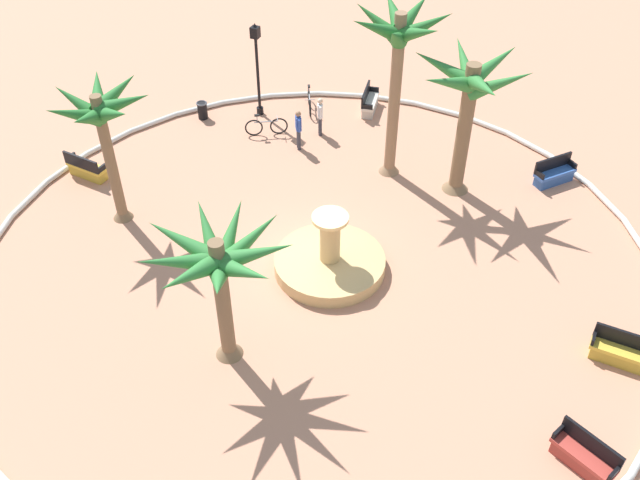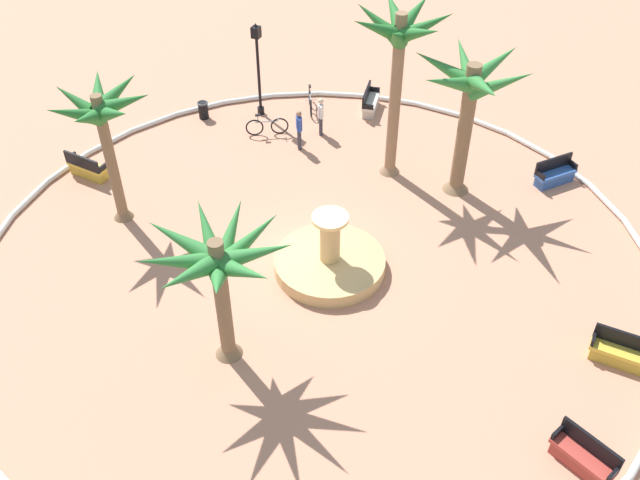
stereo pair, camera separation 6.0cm
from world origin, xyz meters
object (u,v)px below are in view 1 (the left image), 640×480
(palm_tree_near_fountain, at_px, (101,119))
(fountain, at_px, (330,262))
(bench_west, at_px, (584,457))
(bench_north, at_px, (87,169))
(bench_southeast, at_px, (554,175))
(bicycle_red_frame, at_px, (266,126))
(bicycle_by_lamppost, at_px, (309,102))
(bench_southwest, at_px, (620,353))
(person_cyclist_helmet, at_px, (320,115))
(palm_tree_by_curb, at_px, (219,264))
(person_cyclist_photo, at_px, (298,128))
(palm_tree_mid_plaza, at_px, (469,96))
(lamppost, at_px, (257,63))
(palm_tree_far_side, at_px, (398,48))
(bench_east, at_px, (369,103))
(trash_bin, at_px, (202,110))

(palm_tree_near_fountain, bearing_deg, fountain, -177.21)
(bench_west, relative_size, bench_north, 1.01)
(bench_southeast, bearing_deg, bench_north, 21.81)
(bicycle_red_frame, bearing_deg, bicycle_by_lamppost, -108.07)
(bench_southwest, relative_size, bicycle_by_lamppost, 1.04)
(bench_north, xyz_separation_m, person_cyclist_helmet, (-6.76, -6.06, 0.55))
(palm_tree_by_curb, relative_size, person_cyclist_photo, 2.66)
(bench_west, xyz_separation_m, bench_southeast, (2.48, -11.53, 0.00))
(palm_tree_near_fountain, xyz_separation_m, palm_tree_mid_plaza, (-10.07, -6.08, -0.16))
(fountain, relative_size, palm_tree_mid_plaza, 0.68)
(bench_southeast, height_order, person_cyclist_photo, person_cyclist_photo)
(palm_tree_by_curb, xyz_separation_m, lamppost, (5.06, -11.96, -1.09))
(bench_southeast, height_order, person_cyclist_helmet, person_cyclist_helmet)
(fountain, xyz_separation_m, person_cyclist_photo, (3.73, -5.90, 0.62))
(palm_tree_by_curb, height_order, bench_west, palm_tree_by_curb)
(bench_north, bearing_deg, palm_tree_near_fountain, 150.45)
(bicycle_red_frame, bearing_deg, palm_tree_far_side, 174.72)
(bicycle_by_lamppost, bearing_deg, palm_tree_near_fountain, 71.92)
(bicycle_red_frame, distance_m, person_cyclist_photo, 1.74)
(palm_tree_mid_plaza, bearing_deg, person_cyclist_helmet, -13.88)
(bench_east, bearing_deg, bench_southwest, 137.43)
(bench_east, xyz_separation_m, bicycle_by_lamppost, (2.35, 0.91, 0.04))
(fountain, height_order, palm_tree_by_curb, palm_tree_by_curb)
(palm_tree_far_side, distance_m, bench_southeast, 7.55)
(palm_tree_near_fountain, bearing_deg, palm_tree_far_side, -140.59)
(palm_tree_mid_plaza, bearing_deg, bench_north, 19.92)
(palm_tree_mid_plaza, relative_size, bench_west, 3.13)
(bench_north, bearing_deg, bench_west, 164.26)
(palm_tree_by_curb, bearing_deg, person_cyclist_helmet, -79.49)
(palm_tree_near_fountain, xyz_separation_m, bicycle_by_lamppost, (-2.98, -9.14, -3.53))
(bench_north, distance_m, bicycle_by_lamppost, 9.48)
(fountain, xyz_separation_m, bench_west, (-8.23, 4.06, 0.04))
(bench_west, relative_size, lamppost, 0.42)
(bench_east, relative_size, person_cyclist_helmet, 1.03)
(lamppost, relative_size, trash_bin, 5.44)
(fountain, distance_m, palm_tree_near_fountain, 8.34)
(palm_tree_far_side, distance_m, bicycle_by_lamppost, 7.08)
(fountain, distance_m, trash_bin, 10.51)
(bench_north, bearing_deg, palm_tree_far_side, -155.15)
(bicycle_red_frame, distance_m, person_cyclist_helmet, 2.21)
(bicycle_by_lamppost, bearing_deg, lamppost, 32.11)
(bench_west, distance_m, person_cyclist_helmet, 16.16)
(trash_bin, bearing_deg, bicycle_red_frame, 177.81)
(bench_west, xyz_separation_m, bicycle_red_frame, (13.56, -10.36, 0.04))
(bicycle_red_frame, xyz_separation_m, person_cyclist_photo, (-1.60, 0.40, 0.54))
(trash_bin, bearing_deg, bench_east, -152.02)
(palm_tree_mid_plaza, height_order, bench_southwest, palm_tree_mid_plaza)
(bench_north, bearing_deg, person_cyclist_photo, -143.21)
(lamppost, distance_m, trash_bin, 3.06)
(palm_tree_by_curb, distance_m, bench_southeast, 14.03)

